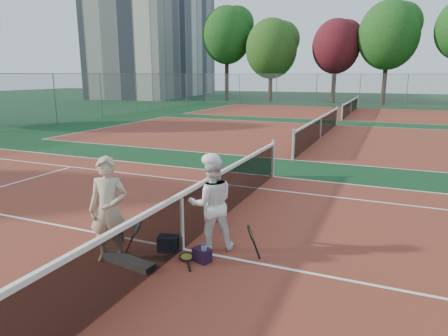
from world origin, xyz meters
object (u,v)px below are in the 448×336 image
(net_main, at_px, (182,221))
(racket_spare, at_px, (187,257))
(apartment_block, at_px, (158,41))
(racket_black_held, at_px, (250,242))
(water_bottle, at_px, (204,255))
(sports_bag_purple, at_px, (202,255))
(racket_red, at_px, (138,235))
(sports_bag_navy, at_px, (168,243))
(player_a, at_px, (109,210))
(player_b, at_px, (211,204))

(net_main, height_order, racket_spare, net_main)
(apartment_block, bearing_deg, racket_black_held, -56.37)
(racket_black_held, bearing_deg, water_bottle, 16.12)
(racket_black_held, distance_m, sports_bag_purple, 0.81)
(racket_spare, xyz_separation_m, water_bottle, (0.34, -0.04, 0.12))
(racket_red, relative_size, sports_bag_navy, 1.62)
(racket_spare, bearing_deg, water_bottle, -131.66)
(racket_spare, bearing_deg, sports_bag_navy, 37.20)
(racket_red, xyz_separation_m, racket_spare, (0.91, 0.05, -0.25))
(net_main, distance_m, racket_black_held, 1.22)
(racket_red, height_order, sports_bag_navy, racket_red)
(sports_bag_purple, bearing_deg, racket_spare, -178.92)
(net_main, distance_m, racket_red, 0.79)
(racket_red, height_order, racket_spare, racket_red)
(net_main, height_order, racket_black_held, net_main)
(player_a, height_order, racket_spare, player_a)
(sports_bag_navy, bearing_deg, player_b, 31.05)
(player_b, relative_size, racket_spare, 2.69)
(sports_bag_purple, bearing_deg, apartment_block, 122.78)
(racket_red, bearing_deg, player_a, -159.14)
(racket_black_held, bearing_deg, apartment_block, -76.03)
(racket_red, relative_size, racket_black_held, 0.96)
(player_b, distance_m, racket_red, 1.37)
(apartment_block, bearing_deg, net_main, -57.53)
(player_b, xyz_separation_m, sports_bag_navy, (-0.64, -0.39, -0.67))
(sports_bag_purple, bearing_deg, racket_black_held, 30.56)
(sports_bag_purple, bearing_deg, water_bottle, -39.30)
(racket_black_held, height_order, racket_spare, racket_black_held)
(player_b, xyz_separation_m, water_bottle, (0.13, -0.57, -0.66))
(net_main, relative_size, apartment_block, 0.50)
(net_main, height_order, water_bottle, net_main)
(net_main, relative_size, player_a, 6.42)
(racket_black_held, xyz_separation_m, racket_spare, (-0.96, -0.41, -0.26))
(apartment_block, xyz_separation_m, sports_bag_navy, (27.80, -44.15, -7.37))
(sports_bag_purple, bearing_deg, sports_bag_navy, 169.15)
(racket_black_held, bearing_deg, player_b, -28.85)
(player_b, height_order, racket_spare, player_b)
(racket_black_held, distance_m, water_bottle, 0.78)
(player_a, bearing_deg, apartment_block, 101.65)
(sports_bag_navy, bearing_deg, apartment_block, 122.20)
(racket_black_held, distance_m, sports_bag_navy, 1.42)
(water_bottle, bearing_deg, player_a, -162.01)
(racket_spare, height_order, water_bottle, water_bottle)
(player_b, bearing_deg, racket_black_held, 137.07)
(apartment_block, distance_m, player_a, 52.79)
(player_a, bearing_deg, net_main, 23.06)
(apartment_block, xyz_separation_m, sports_bag_purple, (28.51, -44.28, -7.39))
(player_a, bearing_deg, racket_spare, 5.23)
(apartment_block, distance_m, racket_black_held, 53.20)
(player_b, height_order, racket_black_held, player_b)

